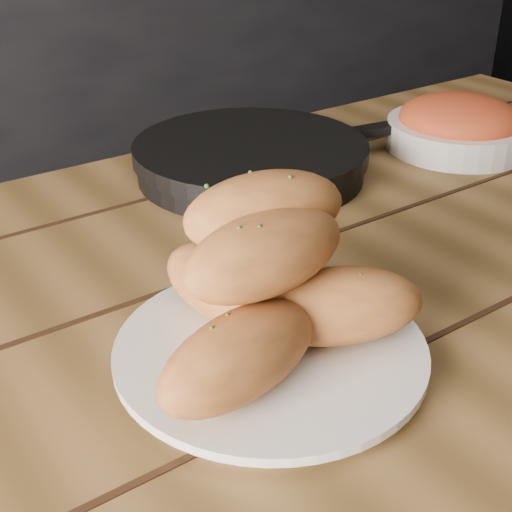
{
  "coord_description": "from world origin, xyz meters",
  "views": [
    {
      "loc": [
        -0.48,
        0.02,
        1.1
      ],
      "look_at": [
        -0.2,
        0.41,
        0.84
      ],
      "focal_mm": 50.0,
      "sensor_mm": 36.0,
      "label": 1
    }
  ],
  "objects": [
    {
      "name": "table",
      "position": [
        -0.13,
        0.44,
        0.66
      ],
      "size": [
        1.6,
        0.91,
        0.75
      ],
      "color": "brown",
      "rests_on": "ground"
    },
    {
      "name": "plate",
      "position": [
        -0.2,
        0.39,
        0.76
      ],
      "size": [
        0.25,
        0.25,
        0.02
      ],
      "color": "white",
      "rests_on": "table"
    },
    {
      "name": "counter",
      "position": [
        0.0,
        1.7,
        0.45
      ],
      "size": [
        2.8,
        0.6,
        0.9
      ],
      "primitive_type": "cube",
      "color": "black",
      "rests_on": "ground"
    },
    {
      "name": "skillet",
      "position": [
        0.01,
        0.73,
        0.77
      ],
      "size": [
        0.44,
        0.3,
        0.05
      ],
      "color": "black",
      "rests_on": "table"
    },
    {
      "name": "bowl",
      "position": [
        0.31,
        0.64,
        0.78
      ],
      "size": [
        0.2,
        0.2,
        0.07
      ],
      "color": "white",
      "rests_on": "table"
    },
    {
      "name": "bread_rolls",
      "position": [
        -0.21,
        0.39,
        0.82
      ],
      "size": [
        0.26,
        0.21,
        0.13
      ],
      "color": "#C46E36",
      "rests_on": "plate"
    }
  ]
}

